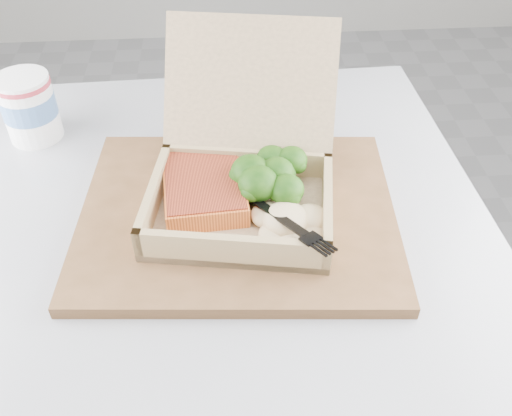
{
  "coord_description": "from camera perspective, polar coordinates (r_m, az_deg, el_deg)",
  "views": [
    {
      "loc": [
        0.45,
        -0.53,
        1.2
      ],
      "look_at": [
        0.49,
        -0.04,
        0.75
      ],
      "focal_mm": 40.0,
      "sensor_mm": 36.0,
      "label": 1
    }
  ],
  "objects": [
    {
      "name": "cafe_table",
      "position": [
        0.86,
        -4.23,
        -9.79
      ],
      "size": [
        0.75,
        0.75,
        0.7
      ],
      "rotation": [
        0.0,
        0.0,
        0.03
      ],
      "color": "black",
      "rests_on": "floor"
    },
    {
      "name": "mashed_potatoes",
      "position": [
        0.66,
        3.0,
        -1.16
      ],
      "size": [
        0.09,
        0.08,
        0.03
      ],
      "primitive_type": "ellipsoid",
      "color": "beige",
      "rests_on": "takeout_container"
    },
    {
      "name": "paper_cup",
      "position": [
        0.9,
        -21.78,
        9.48
      ],
      "size": [
        0.08,
        0.08,
        0.1
      ],
      "color": "white",
      "rests_on": "cafe_table"
    },
    {
      "name": "receipt",
      "position": [
        0.88,
        -0.42,
        8.13
      ],
      "size": [
        0.12,
        0.16,
        0.0
      ],
      "primitive_type": "cube",
      "rotation": [
        0.0,
        0.0,
        -0.33
      ],
      "color": "white",
      "rests_on": "cafe_table"
    },
    {
      "name": "serving_tray",
      "position": [
        0.72,
        -1.81,
        -0.61
      ],
      "size": [
        0.41,
        0.34,
        0.02
      ],
      "primitive_type": "cube",
      "rotation": [
        0.0,
        0.0,
        -0.07
      ],
      "color": "brown",
      "rests_on": "cafe_table"
    },
    {
      "name": "takeout_container",
      "position": [
        0.7,
        -1.25,
        4.26
      ],
      "size": [
        0.26,
        0.3,
        0.18
      ],
      "rotation": [
        0.0,
        0.0,
        -0.17
      ],
      "color": "tan",
      "rests_on": "serving_tray"
    },
    {
      "name": "broccoli_pile",
      "position": [
        0.71,
        2.11,
        2.92
      ],
      "size": [
        0.11,
        0.11,
        0.04
      ],
      "primitive_type": null,
      "color": "#366616",
      "rests_on": "takeout_container"
    },
    {
      "name": "plastic_fork",
      "position": [
        0.66,
        1.09,
        0.17
      ],
      "size": [
        0.09,
        0.13,
        0.02
      ],
      "rotation": [
        0.0,
        0.0,
        3.7
      ],
      "color": "black",
      "rests_on": "mashed_potatoes"
    },
    {
      "name": "salmon_fillet",
      "position": [
        0.71,
        -5.2,
        1.98
      ],
      "size": [
        0.11,
        0.14,
        0.03
      ],
      "primitive_type": "cube",
      "rotation": [
        0.0,
        0.0,
        0.08
      ],
      "color": "orange",
      "rests_on": "takeout_container"
    }
  ]
}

